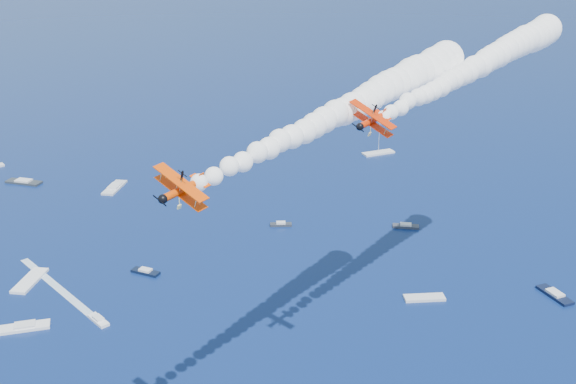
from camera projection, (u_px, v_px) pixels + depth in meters
biplane_lead at (372, 121)px, 105.18m from camera, size 10.08×11.44×8.13m
biplane_trail at (183, 190)px, 83.59m from camera, size 10.07×11.37×7.88m
smoke_trail_lead at (478, 66)px, 129.45m from camera, size 73.73×52.68×12.25m
smoke_trail_trail at (349, 107)px, 108.23m from camera, size 73.80×54.43×12.25m
spectator_boats at (63, 266)px, 182.87m from camera, size 227.48×171.75×0.70m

